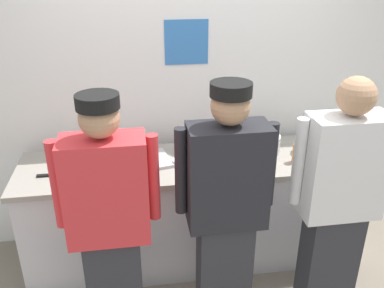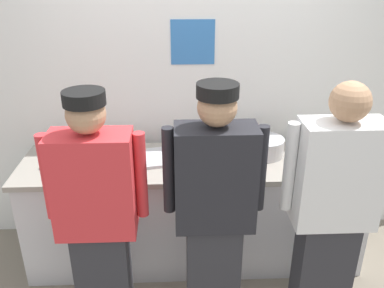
% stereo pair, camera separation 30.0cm
% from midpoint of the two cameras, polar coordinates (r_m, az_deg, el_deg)
% --- Properties ---
extents(ground_plane, '(9.00, 9.00, 0.00)m').
position_cam_midpoint_polar(ground_plane, '(3.31, -1.35, -19.04)').
color(ground_plane, slate).
extents(wall_back, '(4.10, 0.11, 2.68)m').
position_cam_midpoint_polar(wall_back, '(3.36, -3.46, 8.26)').
color(wall_back, white).
rests_on(wall_back, ground).
extents(prep_counter, '(2.61, 0.68, 0.88)m').
position_cam_midpoint_polar(prep_counter, '(3.31, -2.26, -9.17)').
color(prep_counter, silver).
rests_on(prep_counter, ground).
extents(chef_near_left, '(0.60, 0.24, 1.66)m').
position_cam_midpoint_polar(chef_near_left, '(2.49, -14.85, -10.58)').
color(chef_near_left, '#2D2D33').
rests_on(chef_near_left, ground).
extents(chef_center, '(0.61, 0.24, 1.68)m').
position_cam_midpoint_polar(chef_center, '(2.50, 1.31, -9.00)').
color(chef_center, '#2D2D33').
rests_on(chef_center, ground).
extents(chef_far_right, '(0.62, 0.24, 1.69)m').
position_cam_midpoint_polar(chef_far_right, '(2.67, 16.57, -7.78)').
color(chef_far_right, '#2D2D33').
rests_on(chef_far_right, ground).
extents(plate_stack_front, '(0.22, 0.22, 0.07)m').
position_cam_midpoint_polar(plate_stack_front, '(3.26, 13.38, -0.81)').
color(plate_stack_front, white).
rests_on(plate_stack_front, prep_counter).
extents(mixing_bowl_steel, '(0.30, 0.30, 0.14)m').
position_cam_midpoint_polar(mixing_bowl_steel, '(3.23, 6.88, 0.04)').
color(mixing_bowl_steel, '#B7BABF').
rests_on(mixing_bowl_steel, prep_counter).
extents(sheet_tray, '(0.49, 0.39, 0.02)m').
position_cam_midpoint_polar(sheet_tray, '(3.09, -9.96, -2.52)').
color(sheet_tray, '#B7BABF').
rests_on(sheet_tray, prep_counter).
extents(squeeze_bottle_primary, '(0.06, 0.06, 0.18)m').
position_cam_midpoint_polar(squeeze_bottle_primary, '(3.09, 11.60, -1.11)').
color(squeeze_bottle_primary, orange).
rests_on(squeeze_bottle_primary, prep_counter).
extents(squeeze_bottle_secondary, '(0.05, 0.05, 0.18)m').
position_cam_midpoint_polar(squeeze_bottle_secondary, '(2.99, 5.90, -1.61)').
color(squeeze_bottle_secondary, red).
rests_on(squeeze_bottle_secondary, prep_counter).
extents(squeeze_bottle_spare, '(0.05, 0.05, 0.21)m').
position_cam_midpoint_polar(squeeze_bottle_spare, '(3.18, -18.93, -0.86)').
color(squeeze_bottle_spare, orange).
rests_on(squeeze_bottle_spare, prep_counter).
extents(ramekin_yellow_sauce, '(0.08, 0.08, 0.04)m').
position_cam_midpoint_polar(ramekin_yellow_sauce, '(3.14, -0.17, -1.38)').
color(ramekin_yellow_sauce, white).
rests_on(ramekin_yellow_sauce, prep_counter).
extents(ramekin_red_sauce, '(0.11, 0.11, 0.04)m').
position_cam_midpoint_polar(ramekin_red_sauce, '(3.03, -4.59, -2.53)').
color(ramekin_red_sauce, white).
rests_on(ramekin_red_sauce, prep_counter).
extents(deli_cup, '(0.09, 0.09, 0.09)m').
position_cam_midpoint_polar(deli_cup, '(3.19, -4.26, -0.68)').
color(deli_cup, white).
rests_on(deli_cup, prep_counter).
extents(chefs_knife, '(0.28, 0.03, 0.02)m').
position_cam_midpoint_polar(chefs_knife, '(3.08, -21.35, -4.12)').
color(chefs_knife, '#B7BABF').
rests_on(chefs_knife, prep_counter).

